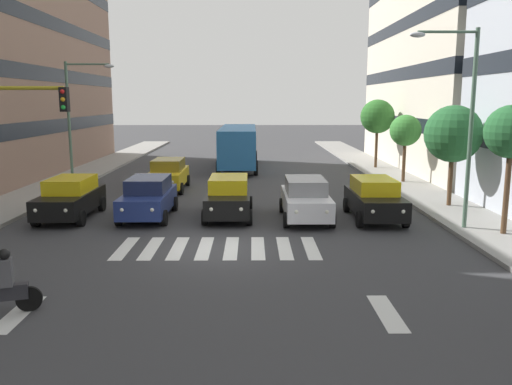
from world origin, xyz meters
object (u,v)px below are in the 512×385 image
at_px(car_3, 148,197).
at_px(street_lamp_right, 76,110).
at_px(car_0, 374,198).
at_px(street_lamp_left, 462,110).
at_px(car_4, 70,197).
at_px(car_row2_0, 168,174).
at_px(motorcycle_with_rider, 4,287).
at_px(street_tree_1, 453,134).
at_px(street_tree_2, 405,131).
at_px(car_1, 306,199).
at_px(bus_behind_traffic, 238,143).
at_px(street_tree_0, 512,133).
at_px(car_2, 229,197).
at_px(street_tree_3, 377,117).

relative_size(car_3, street_lamp_right, 0.64).
bearing_deg(car_0, street_lamp_left, 141.35).
distance_m(car_0, car_4, 12.79).
bearing_deg(car_row2_0, motorcycle_with_rider, 86.32).
height_order(street_tree_1, street_tree_2, street_tree_1).
relative_size(car_1, street_tree_1, 0.97).
height_order(car_3, bus_behind_traffic, bus_behind_traffic).
xyz_separation_m(car_4, street_tree_0, (-16.82, 3.31, 2.91)).
distance_m(car_row2_0, motorcycle_with_rider, 17.18).
bearing_deg(car_row2_0, car_3, 92.18).
bearing_deg(car_1, car_3, -3.49).
height_order(car_2, car_row2_0, same).
height_order(car_0, motorcycle_with_rider, car_0).
bearing_deg(street_lamp_left, street_tree_0, 146.95).
height_order(car_2, bus_behind_traffic, bus_behind_traffic).
xyz_separation_m(car_0, street_tree_3, (-3.84, -16.07, 2.90)).
height_order(car_2, street_tree_1, street_tree_1).
relative_size(car_3, street_tree_1, 0.97).
bearing_deg(street_lamp_right, car_2, 137.91).
bearing_deg(street_tree_0, car_1, -23.23).
height_order(car_1, street_tree_2, street_tree_2).
height_order(car_2, street_tree_0, street_tree_0).
xyz_separation_m(street_lamp_left, street_tree_3, (-1.24, -18.15, -0.80)).
relative_size(car_2, car_3, 1.00).
bearing_deg(car_1, street_tree_1, -162.06).
xyz_separation_m(car_row2_0, street_lamp_right, (5.29, -1.21, 3.50)).
height_order(car_3, street_tree_0, street_tree_0).
relative_size(car_0, car_3, 1.00).
relative_size(car_4, street_tree_0, 0.96).
distance_m(car_3, car_4, 3.27).
height_order(car_row2_0, street_tree_1, street_tree_1).
bearing_deg(street_tree_3, bus_behind_traffic, -3.92).
relative_size(street_lamp_left, street_tree_0, 1.58).
bearing_deg(street_tree_3, car_1, 67.35).
xyz_separation_m(car_row2_0, street_tree_3, (-13.62, -8.73, 2.90)).
bearing_deg(street_tree_1, street_tree_3, -89.42).
bearing_deg(motorcycle_with_rider, car_4, -79.32).
bearing_deg(street_tree_1, car_1, 17.94).
height_order(car_0, street_tree_2, street_tree_2).
bearing_deg(street_lamp_right, car_0, 150.42).
relative_size(car_1, car_2, 1.00).
distance_m(car_2, motorcycle_with_rider, 11.32).
distance_m(bus_behind_traffic, street_tree_3, 10.16).
relative_size(car_4, motorcycle_with_rider, 2.68).
relative_size(street_tree_1, street_tree_2, 1.16).
xyz_separation_m(car_2, street_lamp_left, (-8.71, 2.55, 3.70)).
relative_size(car_4, street_lamp_right, 0.64).
bearing_deg(street_tree_3, car_2, 57.46).
relative_size(street_lamp_left, street_lamp_right, 1.06).
xyz_separation_m(car_2, street_tree_0, (-10.15, 3.48, 2.91)).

